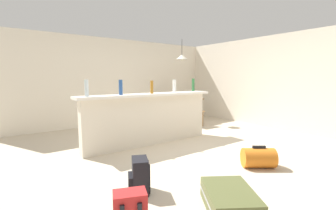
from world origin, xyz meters
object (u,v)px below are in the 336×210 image
(bottle_green, at_px, (193,85))
(pendant_lamp, at_px, (182,57))
(bottle_amber, at_px, (152,87))
(backpack_black, at_px, (139,176))
(bottle_clear, at_px, (87,88))
(suitcase_flat_olive, at_px, (229,200))
(bottle_blue, at_px, (121,87))
(duffel_bag_orange, at_px, (258,158))
(dining_table, at_px, (182,101))
(bottle_white, at_px, (174,86))
(dining_chair_near_partition, at_px, (193,108))

(bottle_green, distance_m, pendant_lamp, 1.74)
(bottle_amber, height_order, backpack_black, bottle_amber)
(bottle_amber, xyz_separation_m, backpack_black, (-1.22, -1.65, -0.98))
(bottle_clear, distance_m, bottle_amber, 1.30)
(suitcase_flat_olive, bearing_deg, bottle_green, 54.77)
(bottle_amber, xyz_separation_m, suitcase_flat_olive, (-0.64, -2.52, -1.07))
(bottle_clear, distance_m, suitcase_flat_olive, 2.83)
(bottle_blue, xyz_separation_m, bottle_green, (1.88, 0.07, 0.01))
(suitcase_flat_olive, bearing_deg, backpack_black, 123.48)
(bottle_amber, relative_size, duffel_bag_orange, 0.47)
(bottle_blue, relative_size, dining_table, 0.26)
(bottle_blue, xyz_separation_m, duffel_bag_orange, (1.31, -2.06, -1.04))
(bottle_green, relative_size, dining_table, 0.27)
(bottle_white, bearing_deg, backpack_black, -137.18)
(bottle_white, xyz_separation_m, pendant_lamp, (1.37, 1.41, 0.79))
(dining_table, relative_size, duffel_bag_orange, 1.95)
(duffel_bag_orange, bearing_deg, bottle_green, 75.04)
(bottle_white, height_order, backpack_black, bottle_white)
(bottle_clear, relative_size, bottle_green, 0.98)
(bottle_amber, distance_m, backpack_black, 2.27)
(dining_chair_near_partition, bearing_deg, dining_table, 83.44)
(bottle_white, distance_m, duffel_bag_orange, 2.32)
(dining_chair_near_partition, bearing_deg, bottle_white, -147.40)
(bottle_blue, bearing_deg, dining_table, 28.48)
(pendant_lamp, bearing_deg, bottle_clear, -156.05)
(dining_table, height_order, duffel_bag_orange, dining_table)
(suitcase_flat_olive, bearing_deg, bottle_amber, 75.85)
(bottle_white, relative_size, duffel_bag_orange, 0.49)
(bottle_blue, relative_size, dining_chair_near_partition, 0.30)
(pendant_lamp, distance_m, suitcase_flat_olive, 5.13)
(bottle_clear, xyz_separation_m, dining_table, (3.31, 1.48, -0.55))
(bottle_amber, relative_size, backpack_black, 0.63)
(dining_table, bearing_deg, duffel_bag_orange, -111.12)
(bottle_clear, bearing_deg, bottle_green, 2.39)
(bottle_blue, height_order, bottle_amber, bottle_blue)
(bottle_amber, height_order, dining_chair_near_partition, bottle_amber)
(pendant_lamp, relative_size, backpack_black, 1.50)
(suitcase_flat_olive, relative_size, duffel_bag_orange, 1.55)
(bottle_clear, distance_m, bottle_white, 1.92)
(bottle_clear, xyz_separation_m, pendant_lamp, (3.28, 1.46, 0.78))
(dining_table, distance_m, dining_chair_near_partition, 0.60)
(bottle_green, xyz_separation_m, duffel_bag_orange, (-0.57, -2.14, -1.05))
(bottle_clear, relative_size, pendant_lamp, 0.46)
(duffel_bag_orange, bearing_deg, dining_table, 68.88)
(dining_chair_near_partition, height_order, pendant_lamp, pendant_lamp)
(bottle_blue, xyz_separation_m, dining_chair_near_partition, (2.60, 0.86, -0.68))
(bottle_green, height_order, suitcase_flat_olive, bottle_green)
(pendant_lamp, xyz_separation_m, backpack_black, (-3.20, -3.11, -1.78))
(bottle_blue, relative_size, bottle_white, 1.02)
(bottle_green, relative_size, suitcase_flat_olive, 0.34)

